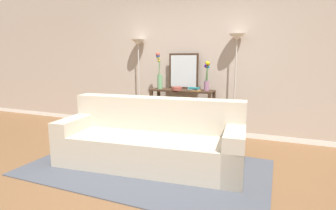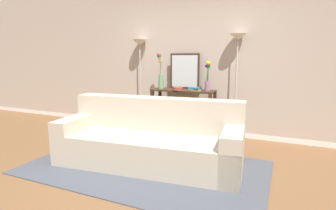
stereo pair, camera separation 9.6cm
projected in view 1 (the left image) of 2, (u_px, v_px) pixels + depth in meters
name	position (u px, v px, depth m)	size (l,w,h in m)	color
ground_plane	(135.00, 175.00, 3.32)	(16.00, 16.00, 0.02)	brown
back_wall	(190.00, 54.00, 5.06)	(12.00, 0.15, 3.01)	white
area_rug	(146.00, 167.00, 3.51)	(3.09, 1.78, 0.01)	#474C56
couch	(151.00, 141.00, 3.61)	(2.52, 1.14, 0.88)	#BCB29E
console_table	(182.00, 104.00, 4.91)	(1.15, 0.38, 0.86)	#382619
floor_lamp_left	(138.00, 59.00, 5.25)	(0.28, 0.28, 1.78)	#B7B2A8
floor_lamp_right	(236.00, 57.00, 4.54)	(0.28, 0.28, 1.83)	#B7B2A8
wall_mirror	(184.00, 71.00, 4.97)	(0.57, 0.02, 0.66)	#382619
vase_tall_flowers	(159.00, 73.00, 4.97)	(0.12, 0.11, 0.68)	#669E6B
vase_short_flowers	(207.00, 76.00, 4.69)	(0.12, 0.13, 0.52)	gray
fruit_bowl	(177.00, 88.00, 4.77)	(0.19, 0.19, 0.06)	brown
book_stack	(194.00, 89.00, 4.67)	(0.21, 0.14, 0.06)	#B77F33
book_row_under_console	(170.00, 131.00, 5.10)	(0.44, 0.18, 0.12)	#6B3360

